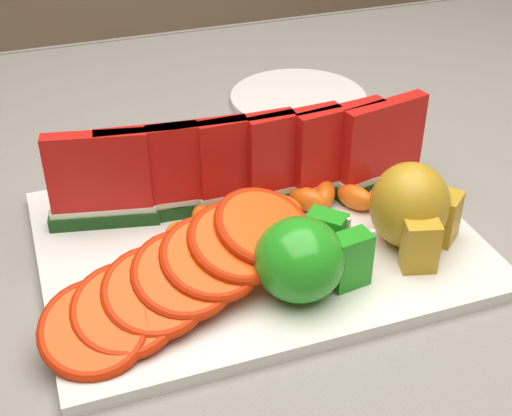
# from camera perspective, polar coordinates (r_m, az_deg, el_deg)

# --- Properties ---
(table) EXTENTS (1.40, 0.90, 0.75)m
(table) POSITION_cam_1_polar(r_m,az_deg,el_deg) (0.79, -5.66, -6.59)
(table) COLOR #4D3518
(table) RESTS_ON ground
(tablecloth) EXTENTS (1.53, 1.03, 0.20)m
(tablecloth) POSITION_cam_1_polar(r_m,az_deg,el_deg) (0.76, -5.93, -2.98)
(tablecloth) COLOR gray
(tablecloth) RESTS_ON table
(platter) EXTENTS (0.40, 0.30, 0.01)m
(platter) POSITION_cam_1_polar(r_m,az_deg,el_deg) (0.68, 0.04, -2.63)
(platter) COLOR silver
(platter) RESTS_ON tablecloth
(apple_cluster) EXTENTS (0.11, 0.10, 0.07)m
(apple_cluster) POSITION_cam_1_polar(r_m,az_deg,el_deg) (0.60, 4.05, -3.98)
(apple_cluster) COLOR #3A921E
(apple_cluster) RESTS_ON platter
(pear_cluster) EXTENTS (0.09, 0.09, 0.08)m
(pear_cluster) POSITION_cam_1_polar(r_m,az_deg,el_deg) (0.66, 12.40, -0.03)
(pear_cluster) COLOR #A87D15
(pear_cluster) RESTS_ON platter
(side_plate) EXTENTS (0.20, 0.20, 0.01)m
(side_plate) POSITION_cam_1_polar(r_m,az_deg,el_deg) (0.96, 3.40, 8.72)
(side_plate) COLOR silver
(side_plate) RESTS_ON tablecloth
(watermelon_row) EXTENTS (0.39, 0.07, 0.10)m
(watermelon_row) POSITION_cam_1_polar(r_m,az_deg,el_deg) (0.69, -0.75, 3.46)
(watermelon_row) COLOR #0E4016
(watermelon_row) RESTS_ON platter
(orange_fan_front) EXTENTS (0.27, 0.16, 0.07)m
(orange_fan_front) POSITION_cam_1_polar(r_m,az_deg,el_deg) (0.59, -5.80, -5.31)
(orange_fan_front) COLOR #DA3B00
(orange_fan_front) RESTS_ON platter
(orange_fan_back) EXTENTS (0.24, 0.11, 0.04)m
(orange_fan_back) POSITION_cam_1_polar(r_m,az_deg,el_deg) (0.75, -6.33, 3.41)
(orange_fan_back) COLOR #DA3B00
(orange_fan_back) RESTS_ON platter
(tangerine_segments) EXTENTS (0.25, 0.08, 0.03)m
(tangerine_segments) POSITION_cam_1_polar(r_m,az_deg,el_deg) (0.69, 1.79, -0.19)
(tangerine_segments) COLOR orange
(tangerine_segments) RESTS_ON platter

